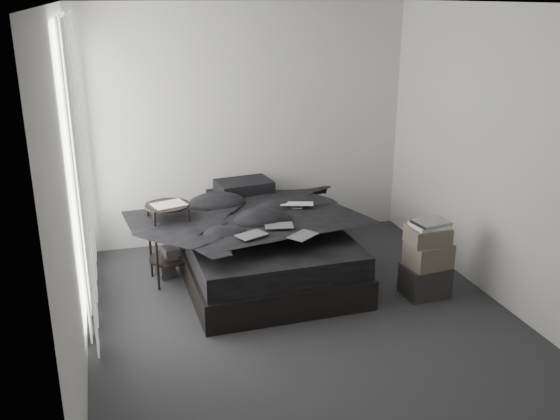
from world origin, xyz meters
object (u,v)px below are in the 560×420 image
object	(u,v)px
laptop	(297,199)
side_stand	(170,244)
bed	(262,262)
box_lower	(425,280)

from	to	relation	value
laptop	side_stand	bearing A→B (deg)	-166.42
side_stand	laptop	bearing A→B (deg)	-3.17
bed	box_lower	size ratio (longest dim) A/B	5.11
side_stand	bed	bearing A→B (deg)	-8.20
laptop	box_lower	xyz separation A→B (m)	(0.97, -0.90, -0.60)
bed	laptop	world-z (taller)	laptop
bed	side_stand	world-z (taller)	side_stand
bed	box_lower	distance (m)	1.58
laptop	box_lower	bearing A→B (deg)	-26.06
laptop	side_stand	distance (m)	1.31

